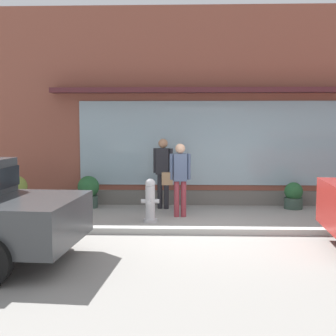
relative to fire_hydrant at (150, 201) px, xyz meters
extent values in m
plane|color=gray|center=(1.27, -0.84, -0.45)|extent=(60.00, 60.00, 0.00)
cube|color=#B2B2AD|center=(1.27, -1.04, -0.39)|extent=(14.00, 0.24, 0.12)
cube|color=brown|center=(1.27, 2.36, 2.03)|extent=(14.00, 0.36, 4.97)
cube|color=#8CA5B2|center=(1.61, 2.16, 1.11)|extent=(7.12, 0.03, 2.12)
cube|color=#4C1E23|center=(1.27, 2.01, 2.42)|extent=(7.72, 0.56, 0.12)
cube|color=#605E59|center=(1.27, 2.14, -0.27)|extent=(7.52, 0.20, 0.36)
cylinder|color=#B2B2B7|center=(0.00, 0.00, -0.42)|extent=(0.30, 0.30, 0.06)
cylinder|color=#B2B2B7|center=(0.00, 0.00, -0.04)|extent=(0.20, 0.20, 0.69)
sphere|color=#B2B2B7|center=(0.00, 0.00, 0.36)|extent=(0.21, 0.21, 0.21)
cylinder|color=#B2B2B7|center=(-0.14, 0.00, -0.01)|extent=(0.10, 0.09, 0.09)
cylinder|color=#B2B2B7|center=(0.14, 0.00, -0.01)|extent=(0.10, 0.09, 0.09)
cylinder|color=#B2B2B7|center=(0.00, -0.14, -0.01)|extent=(0.09, 0.10, 0.09)
cylinder|color=#8E333D|center=(0.54, 0.56, -0.05)|extent=(0.12, 0.12, 0.80)
cylinder|color=#8E333D|center=(0.70, 0.58, -0.05)|extent=(0.12, 0.12, 0.80)
cube|color=#475675|center=(0.62, 0.57, 0.65)|extent=(0.31, 0.23, 0.60)
sphere|color=tan|center=(0.62, 0.57, 1.06)|extent=(0.22, 0.22, 0.22)
cylinder|color=#475675|center=(0.43, 0.55, 0.67)|extent=(0.08, 0.08, 0.57)
cylinder|color=#475675|center=(0.81, 0.59, 0.67)|extent=(0.08, 0.08, 0.57)
cube|color=#846647|center=(0.34, 0.56, 0.40)|extent=(0.25, 0.12, 0.28)
cylinder|color=#232328|center=(0.28, 1.52, -0.03)|extent=(0.12, 0.12, 0.84)
cylinder|color=#232328|center=(0.12, 1.57, -0.03)|extent=(0.12, 0.12, 0.84)
cube|color=#232328|center=(0.20, 1.54, 0.70)|extent=(0.36, 0.28, 0.63)
sphere|color=#A37556|center=(0.20, 1.54, 1.13)|extent=(0.23, 0.23, 0.23)
cylinder|color=#232328|center=(0.40, 1.48, 0.72)|extent=(0.08, 0.08, 0.60)
cylinder|color=#232328|center=(0.00, 1.60, 0.72)|extent=(0.08, 0.08, 0.60)
cylinder|color=black|center=(-1.64, -2.05, -0.13)|extent=(0.66, 0.23, 0.65)
cylinder|color=#33473D|center=(-1.63, 1.62, -0.30)|extent=(0.44, 0.44, 0.29)
sphere|color=#23562D|center=(-1.63, 1.62, 0.07)|extent=(0.53, 0.53, 0.53)
cylinder|color=#33473D|center=(3.35, 1.63, -0.31)|extent=(0.44, 0.44, 0.27)
sphere|color=#23562D|center=(3.35, 1.63, -0.03)|extent=(0.44, 0.44, 0.44)
sphere|color=orange|center=(3.30, 1.70, 0.10)|extent=(0.13, 0.13, 0.13)
cylinder|color=#33473D|center=(-3.30, 1.31, -0.28)|extent=(0.33, 0.33, 0.34)
sphere|color=olive|center=(-3.30, 1.31, 0.11)|extent=(0.51, 0.51, 0.51)
camera|label=1|loc=(0.71, -9.71, 1.64)|focal=50.37mm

